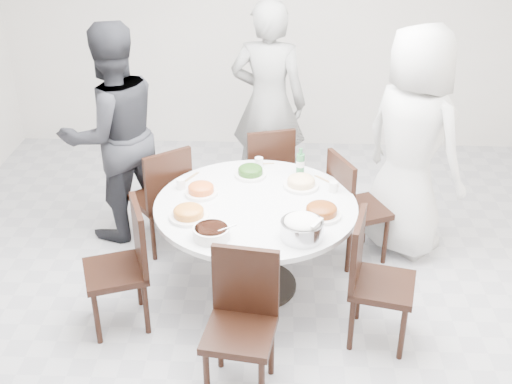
{
  "coord_description": "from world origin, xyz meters",
  "views": [
    {
      "loc": [
        0.05,
        -3.91,
        3.07
      ],
      "look_at": [
        -0.13,
        0.25,
        0.82
      ],
      "focal_mm": 45.0,
      "sensor_mm": 36.0,
      "label": 1
    }
  ],
  "objects_px": {
    "chair_se": "(383,283)",
    "diner_right": "(412,143)",
    "soup_bowl": "(211,232)",
    "beverage_bottle": "(300,162)",
    "diner_middle": "(268,104)",
    "chair_sw": "(115,269)",
    "diner_left": "(114,134)",
    "chair_n": "(265,172)",
    "chair_s": "(239,330)",
    "chair_nw": "(160,196)",
    "rice_bowl": "(302,230)",
    "dining_table": "(256,246)",
    "chair_ne": "(359,207)"
  },
  "relations": [
    {
      "from": "chair_ne",
      "to": "rice_bowl",
      "type": "bearing_deg",
      "value": 127.76
    },
    {
      "from": "soup_bowl",
      "to": "beverage_bottle",
      "type": "bearing_deg",
      "value": 57.49
    },
    {
      "from": "chair_n",
      "to": "rice_bowl",
      "type": "height_order",
      "value": "chair_n"
    },
    {
      "from": "diner_right",
      "to": "diner_middle",
      "type": "height_order",
      "value": "diner_middle"
    },
    {
      "from": "chair_sw",
      "to": "soup_bowl",
      "type": "relative_size",
      "value": 3.77
    },
    {
      "from": "chair_n",
      "to": "chair_s",
      "type": "distance_m",
      "value": 2.16
    },
    {
      "from": "chair_ne",
      "to": "diner_left",
      "type": "xyz_separation_m",
      "value": [
        -2.05,
        0.33,
        0.47
      ]
    },
    {
      "from": "soup_bowl",
      "to": "dining_table",
      "type": "bearing_deg",
      "value": 59.65
    },
    {
      "from": "dining_table",
      "to": "chair_sw",
      "type": "bearing_deg",
      "value": -153.54
    },
    {
      "from": "chair_sw",
      "to": "diner_right",
      "type": "distance_m",
      "value": 2.52
    },
    {
      "from": "diner_right",
      "to": "chair_sw",
      "type": "bearing_deg",
      "value": 75.9
    },
    {
      "from": "dining_table",
      "to": "chair_sw",
      "type": "xyz_separation_m",
      "value": [
        -0.96,
        -0.48,
        0.1
      ]
    },
    {
      "from": "chair_sw",
      "to": "diner_middle",
      "type": "xyz_separation_m",
      "value": [
        1.02,
        1.99,
        0.49
      ]
    },
    {
      "from": "diner_left",
      "to": "rice_bowl",
      "type": "relative_size",
      "value": 6.48
    },
    {
      "from": "diner_middle",
      "to": "soup_bowl",
      "type": "height_order",
      "value": "diner_middle"
    },
    {
      "from": "chair_s",
      "to": "diner_left",
      "type": "height_order",
      "value": "diner_left"
    },
    {
      "from": "chair_se",
      "to": "diner_right",
      "type": "bearing_deg",
      "value": -2.47
    },
    {
      "from": "chair_s",
      "to": "diner_left",
      "type": "relative_size",
      "value": 0.5
    },
    {
      "from": "chair_ne",
      "to": "diner_middle",
      "type": "xyz_separation_m",
      "value": [
        -0.77,
        1.05,
        0.49
      ]
    },
    {
      "from": "chair_nw",
      "to": "diner_middle",
      "type": "bearing_deg",
      "value": -171.79
    },
    {
      "from": "chair_n",
      "to": "chair_nw",
      "type": "relative_size",
      "value": 1.0
    },
    {
      "from": "chair_n",
      "to": "diner_middle",
      "type": "height_order",
      "value": "diner_middle"
    },
    {
      "from": "soup_bowl",
      "to": "beverage_bottle",
      "type": "distance_m",
      "value": 1.14
    },
    {
      "from": "dining_table",
      "to": "chair_ne",
      "type": "bearing_deg",
      "value": 29.05
    },
    {
      "from": "chair_n",
      "to": "soup_bowl",
      "type": "height_order",
      "value": "chair_n"
    },
    {
      "from": "dining_table",
      "to": "chair_sw",
      "type": "relative_size",
      "value": 1.58
    },
    {
      "from": "soup_bowl",
      "to": "diner_right",
      "type": "bearing_deg",
      "value": 36.88
    },
    {
      "from": "chair_nw",
      "to": "chair_sw",
      "type": "bearing_deg",
      "value": 45.2
    },
    {
      "from": "chair_se",
      "to": "chair_sw",
      "type": "bearing_deg",
      "value": 100.91
    },
    {
      "from": "soup_bowl",
      "to": "rice_bowl",
      "type": "bearing_deg",
      "value": 2.03
    },
    {
      "from": "chair_sw",
      "to": "diner_left",
      "type": "relative_size",
      "value": 0.5
    },
    {
      "from": "chair_se",
      "to": "soup_bowl",
      "type": "xyz_separation_m",
      "value": [
        -1.16,
        0.09,
        0.31
      ]
    },
    {
      "from": "diner_middle",
      "to": "chair_sw",
      "type": "bearing_deg",
      "value": 71.52
    },
    {
      "from": "diner_right",
      "to": "chair_n",
      "type": "bearing_deg",
      "value": 29.35
    },
    {
      "from": "diner_middle",
      "to": "chair_nw",
      "type": "bearing_deg",
      "value": 54.78
    },
    {
      "from": "diner_middle",
      "to": "soup_bowl",
      "type": "distance_m",
      "value": 2.02
    },
    {
      "from": "chair_ne",
      "to": "chair_nw",
      "type": "bearing_deg",
      "value": 62.09
    },
    {
      "from": "diner_left",
      "to": "beverage_bottle",
      "type": "height_order",
      "value": "diner_left"
    },
    {
      "from": "diner_middle",
      "to": "soup_bowl",
      "type": "bearing_deg",
      "value": 89.12
    },
    {
      "from": "chair_sw",
      "to": "diner_right",
      "type": "relative_size",
      "value": 0.49
    },
    {
      "from": "dining_table",
      "to": "soup_bowl",
      "type": "xyz_separation_m",
      "value": [
        -0.28,
        -0.47,
        0.41
      ]
    },
    {
      "from": "diner_left",
      "to": "soup_bowl",
      "type": "distance_m",
      "value": 1.59
    },
    {
      "from": "diner_right",
      "to": "soup_bowl",
      "type": "xyz_separation_m",
      "value": [
        -1.51,
        -1.13,
        -0.17
      ]
    },
    {
      "from": "chair_ne",
      "to": "chair_n",
      "type": "relative_size",
      "value": 1.0
    },
    {
      "from": "chair_nw",
      "to": "soup_bowl",
      "type": "bearing_deg",
      "value": 79.88
    },
    {
      "from": "chair_nw",
      "to": "soup_bowl",
      "type": "height_order",
      "value": "chair_nw"
    },
    {
      "from": "chair_se",
      "to": "rice_bowl",
      "type": "relative_size",
      "value": 3.26
    },
    {
      "from": "rice_bowl",
      "to": "dining_table",
      "type": "bearing_deg",
      "value": 125.97
    },
    {
      "from": "chair_ne",
      "to": "soup_bowl",
      "type": "xyz_separation_m",
      "value": [
        -1.1,
        -0.93,
        0.31
      ]
    },
    {
      "from": "soup_bowl",
      "to": "chair_s",
      "type": "bearing_deg",
      "value": -69.85
    }
  ]
}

